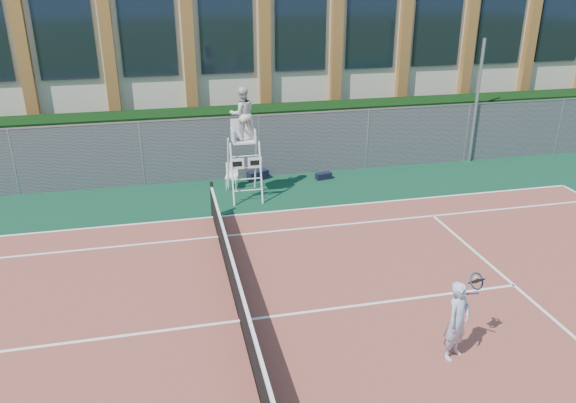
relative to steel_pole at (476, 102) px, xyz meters
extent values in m
plane|color=#233814|center=(-10.18, -8.70, -2.30)|extent=(120.00, 120.00, 0.00)
cube|color=#0C3623|center=(-10.18, -7.70, -2.29)|extent=(36.00, 20.00, 0.01)
cube|color=brown|center=(-10.18, -8.70, -2.28)|extent=(23.77, 10.97, 0.02)
cylinder|color=black|center=(-10.18, -3.10, -1.75)|extent=(0.10, 0.10, 1.10)
cube|color=black|center=(-10.18, -8.70, -1.84)|extent=(0.03, 11.00, 0.86)
cube|color=white|center=(-10.18, -8.70, -1.38)|extent=(0.06, 11.20, 0.07)
cube|color=black|center=(-10.18, 1.30, -1.20)|extent=(40.00, 1.40, 2.20)
cube|color=beige|center=(-10.18, 9.30, 1.70)|extent=(44.00, 10.00, 8.00)
cylinder|color=#9EA0A5|center=(0.00, 0.00, 0.00)|extent=(0.12, 0.12, 4.59)
cylinder|color=white|center=(-9.44, -2.20, -1.36)|extent=(0.06, 0.54, 1.96)
cylinder|color=white|center=(-8.54, -2.20, -1.36)|extent=(0.06, 0.54, 1.96)
cylinder|color=white|center=(-9.44, -1.20, -1.36)|extent=(0.06, 0.54, 1.96)
cylinder|color=white|center=(-8.54, -1.20, -1.36)|extent=(0.06, 0.54, 1.96)
cube|color=white|center=(-8.99, -1.70, -0.43)|extent=(0.70, 0.60, 0.06)
cube|color=white|center=(-8.99, -1.42, -0.08)|extent=(0.70, 0.05, 0.60)
cube|color=white|center=(-9.27, -2.10, -1.04)|extent=(0.44, 0.03, 0.34)
cube|color=white|center=(-8.71, -2.10, -1.04)|extent=(0.44, 0.03, 0.34)
imported|color=silver|center=(-8.99, -1.65, 0.42)|extent=(0.87, 0.72, 1.65)
cube|color=silver|center=(-9.32, -0.91, -1.87)|extent=(0.49, 0.49, 0.04)
cube|color=silver|center=(-9.27, -0.74, -1.64)|extent=(0.39, 0.14, 0.43)
cylinder|color=silver|center=(-9.52, -1.03, -2.09)|extent=(0.03, 0.03, 0.40)
cylinder|color=silver|center=(-9.20, -1.11, -2.09)|extent=(0.03, 0.03, 0.40)
cylinder|color=silver|center=(-9.43, -0.71, -2.09)|extent=(0.03, 0.03, 0.40)
cylinder|color=silver|center=(-9.12, -0.80, -2.09)|extent=(0.03, 0.03, 0.40)
cube|color=black|center=(-8.32, -0.25, -2.13)|extent=(0.81, 0.56, 0.32)
cube|color=black|center=(-6.04, -0.69, -2.18)|extent=(0.59, 0.34, 0.22)
imported|color=#ACB4CF|center=(-6.43, -10.75, -1.48)|extent=(0.69, 0.61, 1.58)
torus|color=navy|center=(-6.01, -10.54, -0.82)|extent=(0.38, 0.30, 0.30)
sphere|color=#CCE533|center=(-5.91, -10.36, -0.87)|extent=(0.07, 0.07, 0.07)
camera|label=1|loc=(-11.41, -18.54, 4.46)|focal=35.00mm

